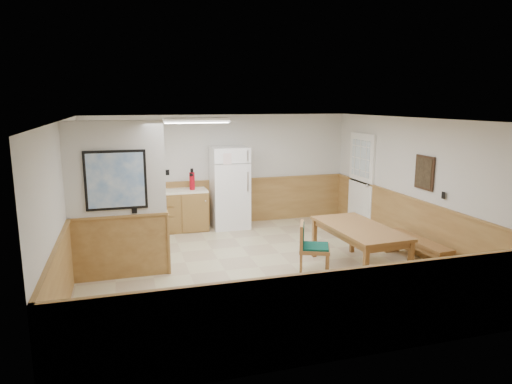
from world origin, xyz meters
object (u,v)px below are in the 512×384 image
object	(u,v)px
refrigerator	(230,188)
fire_extinguisher	(192,180)
dining_table	(359,232)
dining_chair	(309,244)
soap_bottle	(116,189)
dining_bench	(417,245)

from	to	relation	value
refrigerator	fire_extinguisher	distance (m)	0.85
dining_table	fire_extinguisher	xyz separation A→B (m)	(-2.27, 3.24, 0.45)
dining_table	fire_extinguisher	distance (m)	3.98
dining_table	fire_extinguisher	size ratio (longest dim) A/B	3.99
dining_table	dining_chair	bearing A→B (deg)	171.42
refrigerator	dining_chair	bearing A→B (deg)	-79.11
refrigerator	dining_table	world-z (taller)	refrigerator
refrigerator	soap_bottle	bearing A→B (deg)	179.75
refrigerator	dining_table	bearing A→B (deg)	-65.56
dining_table	fire_extinguisher	world-z (taller)	fire_extinguisher
refrigerator	fire_extinguisher	bearing A→B (deg)	178.98
dining_table	soap_bottle	size ratio (longest dim) A/B	8.59
dining_chair	fire_extinguisher	xyz separation A→B (m)	(-1.42, 3.15, 0.61)
refrigerator	soap_bottle	size ratio (longest dim) A/B	8.40
refrigerator	dining_bench	world-z (taller)	refrigerator
dining_table	dining_chair	xyz separation A→B (m)	(-0.86, 0.09, -0.16)
dining_bench	soap_bottle	size ratio (longest dim) A/B	6.85
soap_bottle	dining_bench	bearing A→B (deg)	-33.17
dining_chair	fire_extinguisher	world-z (taller)	fire_extinguisher
soap_bottle	refrigerator	bearing A→B (deg)	-0.52
dining_table	dining_chair	size ratio (longest dim) A/B	2.18
dining_chair	fire_extinguisher	bearing A→B (deg)	137.20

